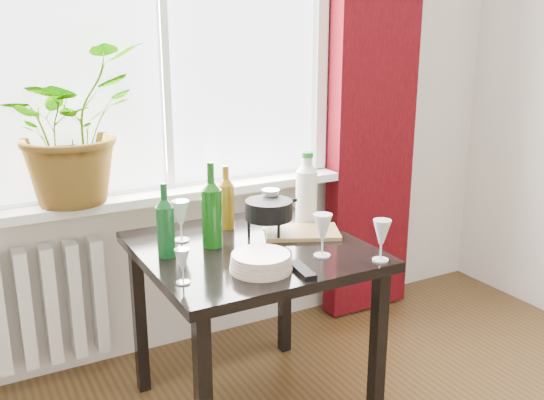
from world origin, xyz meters
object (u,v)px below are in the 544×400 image
wine_bottle_left (165,220)px  cleaning_bottle (307,187)px  wineglass_back_left (181,220)px  wineglass_front_left (183,266)px  bottle_amber (226,197)px  radiator (12,312)px  table (251,268)px  fondue_pot (269,218)px  wineglass_far_right (381,240)px  potted_plant (69,125)px  wineglass_front_right (322,235)px  tv_remote (302,270)px  cutting_board (302,232)px  wine_bottle_right (211,204)px  wineglass_back_center (271,209)px  plate_stack (261,262)px

wine_bottle_left → cleaning_bottle: size_ratio=0.87×
wineglass_back_left → wineglass_front_left: (-0.15, -0.41, -0.02)m
bottle_amber → radiator: bearing=156.2°
table → wineglass_front_left: size_ratio=6.80×
cleaning_bottle → fondue_pot: 0.26m
cleaning_bottle → fondue_pot: cleaning_bottle is taller
wineglass_far_right → fondue_pot: wineglass_far_right is taller
potted_plant → wineglass_front_right: size_ratio=3.94×
wineglass_front_left → tv_remote: bearing=-15.3°
radiator → table: (0.85, -0.63, 0.27)m
potted_plant → wineglass_far_right: (0.89, -0.98, -0.36)m
cutting_board → wine_bottle_left: bearing=177.1°
bottle_amber → wineglass_front_left: size_ratio=2.25×
wineglass_back_left → cutting_board: 0.50m
radiator → table: 1.09m
wine_bottle_right → cleaning_bottle: (0.48, 0.08, -0.01)m
wineglass_front_left → cutting_board: 0.66m
wine_bottle_right → radiator: bearing=142.1°
cleaning_bottle → cutting_board: bearing=-128.2°
radiator → bottle_amber: bearing=-23.8°
wine_bottle_left → wineglass_back_center: wine_bottle_left is taller
wine_bottle_left → wineglass_far_right: 0.80m
wineglass_far_right → wineglass_back_center: wineglass_back_center is taller
fondue_pot → plate_stack: bearing=-110.3°
bottle_amber → cutting_board: 0.36m
wine_bottle_right → plate_stack: size_ratio=1.52×
wineglass_front_right → wineglass_front_left: bearing=178.7°
plate_stack → wineglass_front_right: bearing=2.4°
wine_bottle_left → wineglass_front_left: wine_bottle_left is taller
wineglass_far_right → cutting_board: 0.41m
radiator → wineglass_back_center: size_ratio=4.43×
potted_plant → wineglass_front_left: bearing=-77.7°
wine_bottle_left → wineglass_back_center: (0.50, 0.09, -0.05)m
cleaning_bottle → wineglass_far_right: bearing=-89.9°
table → wineglass_back_left: 0.34m
bottle_amber → wineglass_back_center: size_ratio=1.55×
potted_plant → plate_stack: 1.05m
wineglass_back_center → cutting_board: bearing=-55.3°
wineglass_back_left → tv_remote: wineglass_back_left is taller
wine_bottle_left → wineglass_front_left: 0.28m
radiator → cleaning_bottle: cleaning_bottle is taller
wine_bottle_left → fondue_pot: 0.45m
cleaning_bottle → wineglass_far_right: 0.53m
wineglass_far_right → cutting_board: size_ratio=0.53×
table → wine_bottle_right: (-0.13, 0.07, 0.26)m
wineglass_far_right → wineglass_back_left: bearing=135.5°
wineglass_front_right → plate_stack: wineglass_front_right is taller
table → wineglass_back_center: 0.29m
tv_remote → wineglass_far_right: bearing=-0.7°
wineglass_front_right → tv_remote: bearing=-146.5°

